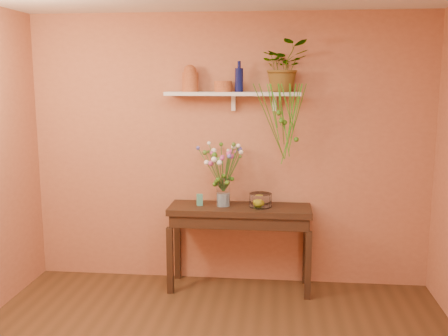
# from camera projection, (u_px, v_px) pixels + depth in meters

# --- Properties ---
(room) EXTENTS (4.04, 4.04, 2.70)m
(room) POSITION_uv_depth(u_px,v_px,m) (198.00, 194.00, 3.25)
(room) COLOR #4E311A
(room) RESTS_ON ground
(sideboard) EXTENTS (1.38, 0.44, 0.84)m
(sideboard) POSITION_uv_depth(u_px,v_px,m) (240.00, 219.00, 5.07)
(sideboard) COLOR #342013
(sideboard) RESTS_ON ground
(wall_shelf) EXTENTS (1.30, 0.24, 0.19)m
(wall_shelf) POSITION_uv_depth(u_px,v_px,m) (234.00, 94.00, 4.99)
(wall_shelf) COLOR white
(wall_shelf) RESTS_ON room
(terracotta_jug) EXTENTS (0.18, 0.18, 0.26)m
(terracotta_jug) POSITION_uv_depth(u_px,v_px,m) (190.00, 79.00, 5.02)
(terracotta_jug) COLOR #BD653A
(terracotta_jug) RESTS_ON wall_shelf
(terracotta_pot) EXTENTS (0.21, 0.21, 0.10)m
(terracotta_pot) POSITION_uv_depth(u_px,v_px,m) (223.00, 86.00, 4.98)
(terracotta_pot) COLOR #BD653A
(terracotta_pot) RESTS_ON wall_shelf
(blue_bottle) EXTENTS (0.10, 0.10, 0.29)m
(blue_bottle) POSITION_uv_depth(u_px,v_px,m) (239.00, 79.00, 4.95)
(blue_bottle) COLOR #0B1046
(blue_bottle) RESTS_ON wall_shelf
(spider_plant) EXTENTS (0.50, 0.46, 0.48)m
(spider_plant) POSITION_uv_depth(u_px,v_px,m) (284.00, 66.00, 4.90)
(spider_plant) COLOR #386C18
(spider_plant) RESTS_ON wall_shelf
(plant_fronds) EXTENTS (0.49, 0.31, 0.77)m
(plant_fronds) POSITION_uv_depth(u_px,v_px,m) (285.00, 119.00, 4.83)
(plant_fronds) COLOR #386C18
(plant_fronds) RESTS_ON wall_shelf
(glass_vase) EXTENTS (0.13, 0.13, 0.27)m
(glass_vase) POSITION_uv_depth(u_px,v_px,m) (223.00, 194.00, 5.05)
(glass_vase) COLOR white
(glass_vase) RESTS_ON sideboard
(bouquet) EXTENTS (0.45, 0.48, 0.48)m
(bouquet) POSITION_uv_depth(u_px,v_px,m) (222.00, 160.00, 4.98)
(bouquet) COLOR #386B28
(bouquet) RESTS_ON glass_vase
(glass_bowl) EXTENTS (0.22, 0.22, 0.13)m
(glass_bowl) POSITION_uv_depth(u_px,v_px,m) (260.00, 201.00, 5.03)
(glass_bowl) COLOR white
(glass_bowl) RESTS_ON sideboard
(lemon) EXTENTS (0.08, 0.08, 0.08)m
(lemon) POSITION_uv_depth(u_px,v_px,m) (259.00, 202.00, 5.03)
(lemon) COLOR yellow
(lemon) RESTS_ON glass_bowl
(carton) EXTENTS (0.07, 0.06, 0.11)m
(carton) POSITION_uv_depth(u_px,v_px,m) (200.00, 200.00, 5.08)
(carton) COLOR teal
(carton) RESTS_ON sideboard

